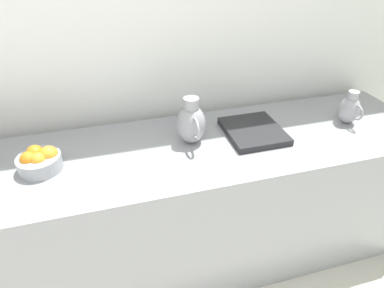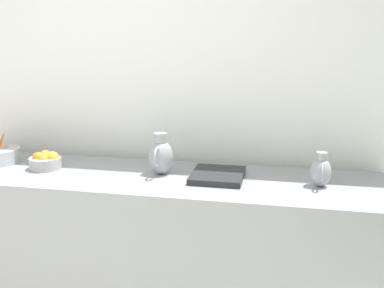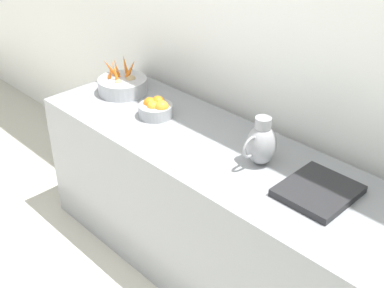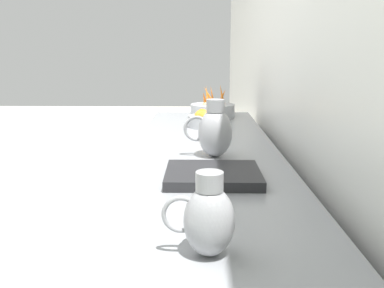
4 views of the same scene
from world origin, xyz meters
TOP-DOWN VIEW (x-y plane):
  - prep_counter at (-1.49, 0.24)m, footprint 0.70×2.76m
  - orange_bowl at (-1.49, -0.47)m, footprint 0.20×0.20m
  - metal_pitcher_tall at (-1.53, 0.28)m, footprint 0.21×0.15m
  - metal_pitcher_short at (-1.49, 1.21)m, footprint 0.17×0.12m
  - counter_sink_basin at (-1.52, 0.63)m, footprint 0.34×0.30m

SIDE VIEW (x-z plane):
  - prep_counter at x=-1.49m, z-range 0.00..0.86m
  - counter_sink_basin at x=-1.52m, z-range 0.86..0.90m
  - orange_bowl at x=-1.49m, z-range 0.86..0.97m
  - metal_pitcher_short at x=-1.49m, z-range 0.85..1.05m
  - metal_pitcher_tall at x=-1.53m, z-range 0.85..1.10m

